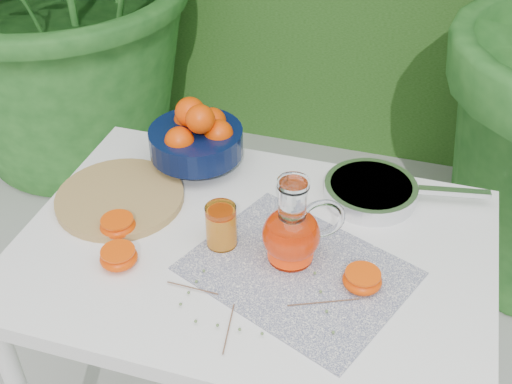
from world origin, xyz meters
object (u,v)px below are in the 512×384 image
(juice_pitcher, at_px, (292,232))
(saute_pan, at_px, (372,190))
(white_table, at_px, (253,273))
(fruit_bowl, at_px, (197,136))
(cutting_board, at_px, (120,198))

(juice_pitcher, relative_size, saute_pan, 0.50)
(white_table, bearing_deg, fruit_bowl, 131.22)
(cutting_board, distance_m, juice_pitcher, 0.44)
(fruit_bowl, bearing_deg, white_table, -48.78)
(cutting_board, relative_size, fruit_bowl, 0.99)
(fruit_bowl, bearing_deg, saute_pan, -1.66)
(cutting_board, distance_m, saute_pan, 0.58)
(cutting_board, relative_size, juice_pitcher, 1.50)
(white_table, height_order, juice_pitcher, juice_pitcher)
(white_table, relative_size, cutting_board, 3.40)
(white_table, relative_size, saute_pan, 2.57)
(fruit_bowl, relative_size, saute_pan, 0.76)
(white_table, height_order, cutting_board, cutting_board)
(fruit_bowl, xyz_separation_m, juice_pitcher, (0.31, -0.26, -0.01))
(cutting_board, xyz_separation_m, fruit_bowl, (0.12, 0.19, 0.07))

